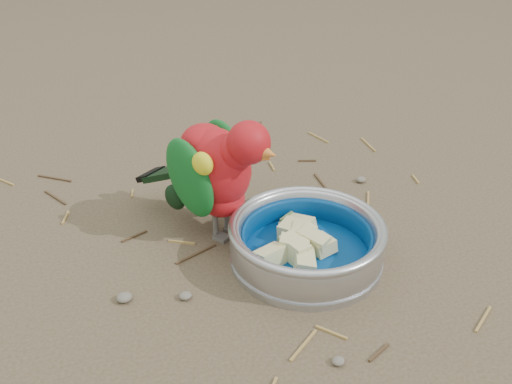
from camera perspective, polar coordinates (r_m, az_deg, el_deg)
name	(u,v)px	position (r m, az deg, el deg)	size (l,w,h in m)	color
ground	(269,255)	(0.82, 1.33, -6.37)	(60.00, 60.00, 0.00)	brown
food_bowl	(306,256)	(0.81, 5.01, -6.40)	(0.21, 0.21, 0.02)	#B2B2BA
bowl_wall	(307,238)	(0.79, 5.11, -4.65)	(0.21, 0.21, 0.04)	#B2B2BA
fruit_wedges	(307,243)	(0.79, 5.09, -5.06)	(0.13, 0.13, 0.03)	beige
lory_parrot	(217,178)	(0.82, -3.89, 1.43)	(0.11, 0.23, 0.19)	red
ground_debris	(251,232)	(0.86, -0.47, -4.03)	(0.90, 0.80, 0.01)	#A78445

